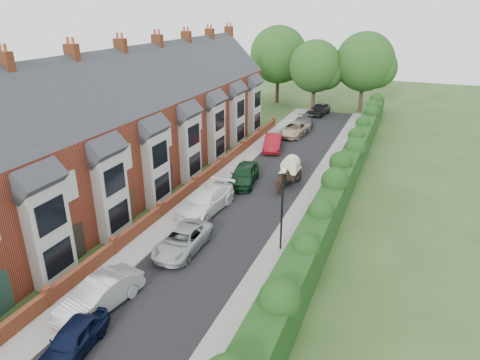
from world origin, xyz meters
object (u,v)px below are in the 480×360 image
at_px(car_beige, 294,129).
at_px(car_grey, 301,125).
at_px(car_red, 273,142).
at_px(horse, 283,183).
at_px(car_white, 205,201).
at_px(lamppost, 282,199).
at_px(car_silver_a, 100,295).
at_px(car_green, 244,174).
at_px(car_navy, 73,339).
at_px(car_black, 319,109).
at_px(car_silver_b, 183,240).
at_px(horse_cart, 290,168).

xyz_separation_m(car_beige, car_grey, (0.23, 2.00, 0.03)).
distance_m(car_red, horse, 10.49).
relative_size(car_white, horse, 2.87).
distance_m(lamppost, horse, 8.74).
relative_size(car_white, car_grey, 1.09).
xyz_separation_m(car_silver_a, car_green, (0.73, 16.74, 0.06)).
height_order(car_navy, horse, horse).
height_order(car_silver_a, car_black, car_black).
distance_m(car_silver_a, car_white, 11.14).
height_order(car_white, car_black, car_white).
xyz_separation_m(car_beige, horse, (3.26, -15.34, 0.11)).
bearing_deg(car_silver_b, lamppost, 21.09).
relative_size(car_white, car_green, 1.18).
bearing_deg(car_silver_a, horse_cart, 87.04).
relative_size(car_silver_b, car_black, 1.02).
bearing_deg(car_red, horse, -80.78).
xyz_separation_m(car_navy, car_beige, (0.06, 34.21, 0.07)).
relative_size(car_silver_b, car_white, 0.84).
bearing_deg(car_navy, lamppost, 55.25).
bearing_deg(car_beige, car_silver_a, -85.36).
relative_size(car_green, car_red, 1.03).
bearing_deg(car_silver_a, car_grey, 97.85).
bearing_deg(car_white, car_black, 92.22).
distance_m(car_white, car_beige, 20.42).
bearing_deg(car_silver_b, car_green, 91.31).
distance_m(car_white, car_red, 14.80).
bearing_deg(car_grey, car_beige, -98.11).
height_order(car_silver_a, car_green, car_green).
bearing_deg(car_navy, car_green, 82.86).
relative_size(car_black, horse_cart, 1.46).
xyz_separation_m(car_silver_a, car_black, (1.40, 41.94, 0.03)).
relative_size(car_silver_a, car_black, 0.99).
xyz_separation_m(car_red, horse, (3.91, -9.74, 0.06)).
height_order(lamppost, car_green, lamppost).
xyz_separation_m(car_silver_a, car_silver_b, (1.09, 6.03, -0.10)).
bearing_deg(horse_cart, car_grey, 101.21).
bearing_deg(car_black, car_silver_b, -82.69).
xyz_separation_m(car_navy, car_grey, (0.29, 36.21, 0.10)).
xyz_separation_m(car_navy, car_green, (-0.06, 19.41, 0.16)).
height_order(car_navy, car_black, car_black).
height_order(car_silver_b, horse, horse).
relative_size(car_navy, car_silver_b, 0.81).
height_order(car_white, car_red, car_white).
bearing_deg(car_white, horse, 56.04).
distance_m(car_silver_a, horse_cart, 18.75).
height_order(lamppost, car_beige, lamppost).
xyz_separation_m(car_navy, horse_cart, (3.32, 20.95, 0.65)).
height_order(car_silver_b, car_green, car_green).
bearing_deg(horse, car_green, -16.59).
relative_size(car_beige, car_black, 1.13).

